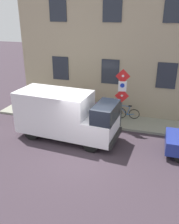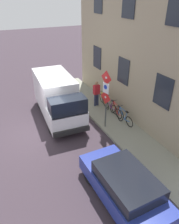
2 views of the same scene
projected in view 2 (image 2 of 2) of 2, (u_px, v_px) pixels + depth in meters
ground_plane at (42, 133)px, 12.11m from camera, size 80.00×80.00×0.00m
sidewalk_slab at (107, 116)px, 13.65m from camera, size 1.99×14.03×0.14m
building_facade at (131, 42)px, 12.02m from camera, size 0.75×12.03×8.97m
sign_post_stacked at (106, 93)px, 11.45m from camera, size 0.19×0.55×3.23m
delivery_van at (57, 97)px, 13.22m from camera, size 2.33×5.44×2.50m
parked_hatchback at (124, 186)px, 7.92m from camera, size 1.82×4.03×1.38m
bicycle_blue at (124, 117)px, 12.69m from camera, size 0.46×1.71×0.89m
bicycle_red at (117, 111)px, 13.32m from camera, size 0.46×1.72×0.89m
bicycle_purple at (110, 106)px, 13.95m from camera, size 0.46×1.71×0.89m
bicycle_orange at (104, 101)px, 14.58m from camera, size 0.50×1.71×0.89m
pedestrian at (96, 93)px, 14.37m from camera, size 0.42×0.29×1.72m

